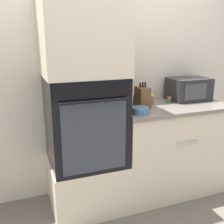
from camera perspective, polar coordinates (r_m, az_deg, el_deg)
The scene contains 12 objects.
ground_plane at distance 2.55m, azimuth 4.22°, elevation -21.47°, with size 12.00×12.00×0.00m, color #6B6056.
wall_back at distance 2.63m, azimuth -0.98°, elevation 9.36°, with size 8.00×0.05×2.50m.
oven_cabinet_base at distance 2.57m, azimuth -5.53°, elevation -15.04°, with size 0.66×0.60×0.47m.
wall_oven at distance 2.31m, azimuth -5.92°, elevation -1.72°, with size 0.64×0.64×0.78m.
oven_cabinet_upper at distance 2.21m, azimuth -6.47°, elevation 16.06°, with size 0.66×0.60×0.64m.
counter_unit at distance 2.78m, azimuth 12.11°, elevation -7.54°, with size 1.10×0.63×0.92m.
microwave at distance 2.87m, azimuth 16.33°, elevation 4.83°, with size 0.41×0.30×0.23m.
knife_block at distance 2.45m, azimuth 6.61°, elevation 3.17°, with size 0.10×0.15×0.24m.
bowl at distance 2.28m, azimuth 6.14°, elevation 0.39°, with size 0.15×0.15×0.05m.
condiment_jar_near at distance 2.71m, azimuth 12.26°, elevation 2.67°, with size 0.04×0.04×0.06m.
condiment_jar_mid at distance 2.57m, azimuth 5.14°, elevation 2.58°, with size 0.05×0.05×0.09m.
condiment_jar_far at distance 2.62m, azimuth 8.49°, elevation 2.85°, with size 0.06×0.06×0.10m.
Camera 1 is at (-0.87, -1.84, 1.54)m, focal length 42.00 mm.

